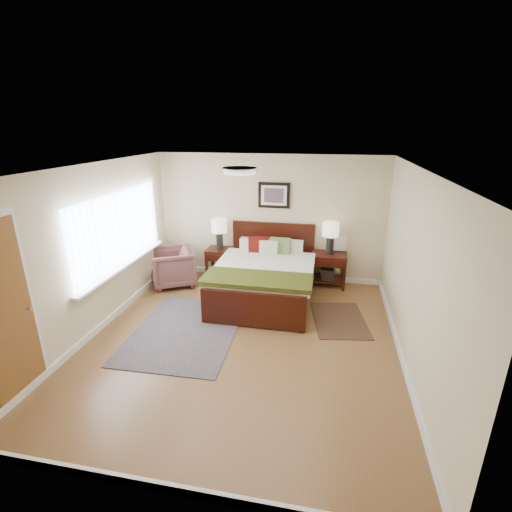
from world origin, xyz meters
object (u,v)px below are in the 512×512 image
at_px(lamp_left, 219,229).
at_px(nightstand_right, 328,267).
at_px(lamp_right, 331,233).
at_px(armchair, 173,267).
at_px(rug_persian, 186,330).
at_px(nightstand_left, 220,255).
at_px(bed, 264,271).

bearing_deg(lamp_left, nightstand_right, -0.33).
xyz_separation_m(lamp_right, armchair, (-3.01, -0.54, -0.72)).
height_order(lamp_left, lamp_right, lamp_right).
bearing_deg(armchair, lamp_right, 71.88).
relative_size(nightstand_right, lamp_right, 1.10).
relative_size(lamp_left, rug_persian, 0.28).
distance_m(nightstand_left, rug_persian, 2.21).
bearing_deg(lamp_left, lamp_right, 0.00).
xyz_separation_m(nightstand_left, lamp_right, (2.19, 0.02, 0.59)).
bearing_deg(nightstand_left, armchair, -147.41).
bearing_deg(nightstand_right, rug_persian, -134.48).
bearing_deg(nightstand_left, rug_persian, -88.09).
height_order(bed, nightstand_left, bed).
height_order(nightstand_right, lamp_right, lamp_right).
distance_m(lamp_left, rug_persian, 2.41).
bearing_deg(nightstand_left, nightstand_right, 0.23).
distance_m(lamp_right, armchair, 3.14).
distance_m(armchair, rug_persian, 1.89).
bearing_deg(rug_persian, lamp_left, 90.61).
bearing_deg(nightstand_right, armchair, -170.02).
distance_m(nightstand_left, armchair, 0.98).
bearing_deg(nightstand_left, lamp_left, 90.00).
height_order(bed, rug_persian, bed).
xyz_separation_m(nightstand_right, lamp_left, (-2.19, 0.01, 0.65)).
distance_m(nightstand_right, lamp_right, 0.69).
xyz_separation_m(nightstand_left, armchair, (-0.81, -0.52, -0.13)).
height_order(nightstand_left, rug_persian, nightstand_left).
bearing_deg(lamp_right, nightstand_right, -90.00).
height_order(nightstand_left, lamp_right, lamp_right).
xyz_separation_m(nightstand_right, armchair, (-3.01, -0.53, -0.03)).
xyz_separation_m(bed, nightstand_left, (-1.07, 0.81, -0.03)).
height_order(nightstand_left, lamp_left, lamp_left).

